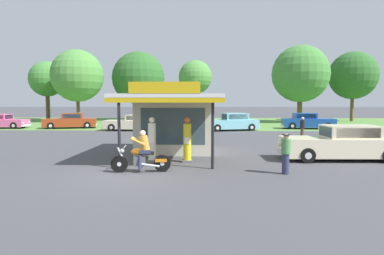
{
  "coord_description": "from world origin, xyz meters",
  "views": [
    {
      "loc": [
        2.76,
        -12.03,
        2.66
      ],
      "look_at": [
        2.17,
        4.02,
        1.4
      ],
      "focal_mm": 31.15,
      "sensor_mm": 36.0,
      "label": 1
    }
  ],
  "objects_px": {
    "parked_car_back_row_centre_left": "(71,121)",
    "parked_car_back_row_far_right": "(308,122)",
    "gas_pump_nearside": "(152,141)",
    "featured_classic_sedan": "(342,144)",
    "parked_car_back_row_right": "(135,123)",
    "bystander_strolling_foreground": "(286,153)",
    "bystander_chatting_near_pumps": "(302,128)",
    "motorcycle_with_rider": "(142,155)",
    "gas_pump_offside": "(187,142)",
    "parked_car_back_row_centre": "(2,122)",
    "parked_car_back_row_centre_right": "(232,123)"
  },
  "relations": [
    {
      "from": "parked_car_back_row_centre_left",
      "to": "parked_car_back_row_far_right",
      "type": "distance_m",
      "value": 23.42
    },
    {
      "from": "gas_pump_nearside",
      "to": "featured_classic_sedan",
      "type": "xyz_separation_m",
      "value": [
        8.57,
        0.89,
        -0.18
      ]
    },
    {
      "from": "featured_classic_sedan",
      "to": "parked_car_back_row_right",
      "type": "bearing_deg",
      "value": 130.44
    },
    {
      "from": "parked_car_back_row_far_right",
      "to": "bystander_strolling_foreground",
      "type": "height_order",
      "value": "parked_car_back_row_far_right"
    },
    {
      "from": "bystander_chatting_near_pumps",
      "to": "bystander_strolling_foreground",
      "type": "relative_size",
      "value": 1.06
    },
    {
      "from": "parked_car_back_row_far_right",
      "to": "bystander_chatting_near_pumps",
      "type": "xyz_separation_m",
      "value": [
        -3.15,
        -9.09,
        0.12
      ]
    },
    {
      "from": "gas_pump_nearside",
      "to": "parked_car_back_row_right",
      "type": "height_order",
      "value": "gas_pump_nearside"
    },
    {
      "from": "motorcycle_with_rider",
      "to": "bystander_strolling_foreground",
      "type": "bearing_deg",
      "value": -1.58
    },
    {
      "from": "gas_pump_offside",
      "to": "parked_car_back_row_centre",
      "type": "bearing_deg",
      "value": 137.35
    },
    {
      "from": "parked_car_back_row_far_right",
      "to": "parked_car_back_row_right",
      "type": "bearing_deg",
      "value": -170.99
    },
    {
      "from": "featured_classic_sedan",
      "to": "bystander_chatting_near_pumps",
      "type": "height_order",
      "value": "featured_classic_sedan"
    },
    {
      "from": "parked_car_back_row_right",
      "to": "gas_pump_nearside",
      "type": "bearing_deg",
      "value": -75.5
    },
    {
      "from": "gas_pump_nearside",
      "to": "parked_car_back_row_centre",
      "type": "bearing_deg",
      "value": 134.96
    },
    {
      "from": "gas_pump_offside",
      "to": "parked_car_back_row_right",
      "type": "xyz_separation_m",
      "value": [
        -5.62,
        15.72,
        -0.23
      ]
    },
    {
      "from": "featured_classic_sedan",
      "to": "bystander_strolling_foreground",
      "type": "bearing_deg",
      "value": -136.16
    },
    {
      "from": "parked_car_back_row_centre",
      "to": "parked_car_back_row_centre_right",
      "type": "relative_size",
      "value": 0.94
    },
    {
      "from": "motorcycle_with_rider",
      "to": "featured_classic_sedan",
      "type": "relative_size",
      "value": 0.41
    },
    {
      "from": "gas_pump_offside",
      "to": "bystander_chatting_near_pumps",
      "type": "distance_m",
      "value": 12.01
    },
    {
      "from": "featured_classic_sedan",
      "to": "motorcycle_with_rider",
      "type": "bearing_deg",
      "value": -160.72
    },
    {
      "from": "parked_car_back_row_centre_right",
      "to": "bystander_strolling_foreground",
      "type": "distance_m",
      "value": 18.44
    },
    {
      "from": "gas_pump_nearside",
      "to": "parked_car_back_row_centre_left",
      "type": "distance_m",
      "value": 21.32
    },
    {
      "from": "parked_car_back_row_centre",
      "to": "motorcycle_with_rider",
      "type": "bearing_deg",
      "value": -48.34
    },
    {
      "from": "parked_car_back_row_right",
      "to": "bystander_strolling_foreground",
      "type": "height_order",
      "value": "bystander_strolling_foreground"
    },
    {
      "from": "parked_car_back_row_centre_left",
      "to": "parked_car_back_row_right",
      "type": "xyz_separation_m",
      "value": [
        6.98,
        -2.52,
        -0.02
      ]
    },
    {
      "from": "parked_car_back_row_centre",
      "to": "bystander_chatting_near_pumps",
      "type": "relative_size",
      "value": 3.14
    },
    {
      "from": "featured_classic_sedan",
      "to": "gas_pump_nearside",
      "type": "bearing_deg",
      "value": -174.1
    },
    {
      "from": "gas_pump_nearside",
      "to": "featured_classic_sedan",
      "type": "relative_size",
      "value": 0.37
    },
    {
      "from": "gas_pump_offside",
      "to": "parked_car_back_row_centre_left",
      "type": "height_order",
      "value": "gas_pump_offside"
    },
    {
      "from": "parked_car_back_row_centre",
      "to": "bystander_chatting_near_pumps",
      "type": "xyz_separation_m",
      "value": [
        27.03,
        -8.58,
        0.18
      ]
    },
    {
      "from": "parked_car_back_row_right",
      "to": "parked_car_back_row_centre",
      "type": "relative_size",
      "value": 1.14
    },
    {
      "from": "bystander_strolling_foreground",
      "to": "parked_car_back_row_right",
      "type": "bearing_deg",
      "value": 117.44
    },
    {
      "from": "gas_pump_offside",
      "to": "featured_classic_sedan",
      "type": "distance_m",
      "value": 7.08
    },
    {
      "from": "gas_pump_nearside",
      "to": "parked_car_back_row_centre_right",
      "type": "relative_size",
      "value": 0.38
    },
    {
      "from": "parked_car_back_row_centre_right",
      "to": "bystander_strolling_foreground",
      "type": "relative_size",
      "value": 3.54
    },
    {
      "from": "parked_car_back_row_right",
      "to": "bystander_chatting_near_pumps",
      "type": "relative_size",
      "value": 3.59
    },
    {
      "from": "featured_classic_sedan",
      "to": "parked_car_back_row_centre_right",
      "type": "xyz_separation_m",
      "value": [
        -3.73,
        15.28,
        0.0
      ]
    },
    {
      "from": "gas_pump_offside",
      "to": "bystander_strolling_foreground",
      "type": "bearing_deg",
      "value": -31.43
    },
    {
      "from": "featured_classic_sedan",
      "to": "parked_car_back_row_far_right",
      "type": "height_order",
      "value": "featured_classic_sedan"
    },
    {
      "from": "parked_car_back_row_centre",
      "to": "bystander_chatting_near_pumps",
      "type": "distance_m",
      "value": 28.36
    },
    {
      "from": "parked_car_back_row_far_right",
      "to": "parked_car_back_row_right",
      "type": "height_order",
      "value": "parked_car_back_row_far_right"
    },
    {
      "from": "gas_pump_nearside",
      "to": "parked_car_back_row_centre_left",
      "type": "relative_size",
      "value": 0.36
    },
    {
      "from": "parked_car_back_row_far_right",
      "to": "parked_car_back_row_centre_right",
      "type": "height_order",
      "value": "parked_car_back_row_centre_right"
    },
    {
      "from": "parked_car_back_row_centre_left",
      "to": "parked_car_back_row_far_right",
      "type": "xyz_separation_m",
      "value": [
        23.42,
        0.08,
        0.02
      ]
    },
    {
      "from": "parked_car_back_row_centre",
      "to": "bystander_chatting_near_pumps",
      "type": "height_order",
      "value": "bystander_chatting_near_pumps"
    },
    {
      "from": "parked_car_back_row_far_right",
      "to": "bystander_strolling_foreground",
      "type": "bearing_deg",
      "value": -109.02
    },
    {
      "from": "gas_pump_nearside",
      "to": "bystander_chatting_near_pumps",
      "type": "distance_m",
      "value": 13.06
    },
    {
      "from": "bystander_chatting_near_pumps",
      "to": "bystander_strolling_foreground",
      "type": "xyz_separation_m",
      "value": [
        -3.96,
        -11.51,
        -0.04
      ]
    },
    {
      "from": "gas_pump_offside",
      "to": "parked_car_back_row_centre",
      "type": "distance_m",
      "value": 26.3
    },
    {
      "from": "motorcycle_with_rider",
      "to": "parked_car_back_row_far_right",
      "type": "distance_m",
      "value": 23.93
    },
    {
      "from": "gas_pump_offside",
      "to": "bystander_chatting_near_pumps",
      "type": "bearing_deg",
      "value": 50.24
    }
  ]
}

